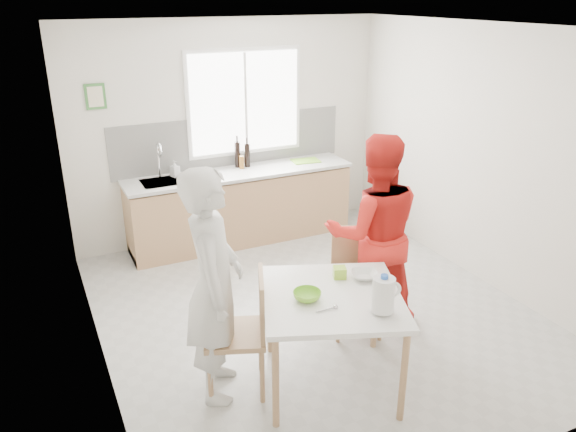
% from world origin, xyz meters
% --- Properties ---
extents(ground, '(4.50, 4.50, 0.00)m').
position_xyz_m(ground, '(0.00, 0.00, 0.00)').
color(ground, '#B7B7B2').
rests_on(ground, ground).
extents(room_shell, '(4.50, 4.50, 4.50)m').
position_xyz_m(room_shell, '(0.00, 0.00, 1.64)').
color(room_shell, silver).
rests_on(room_shell, ground).
extents(window, '(1.50, 0.06, 1.30)m').
position_xyz_m(window, '(0.20, 2.23, 1.70)').
color(window, white).
rests_on(window, room_shell).
extents(backsplash, '(3.00, 0.02, 0.65)m').
position_xyz_m(backsplash, '(0.00, 2.24, 1.23)').
color(backsplash, white).
rests_on(backsplash, room_shell).
extents(picture_frame, '(0.22, 0.03, 0.28)m').
position_xyz_m(picture_frame, '(-1.55, 2.23, 1.90)').
color(picture_frame, '#3B7C38').
rests_on(picture_frame, room_shell).
extents(kitchen_counter, '(2.84, 0.64, 1.37)m').
position_xyz_m(kitchen_counter, '(-0.00, 1.95, 0.42)').
color(kitchen_counter, tan).
rests_on(kitchen_counter, ground).
extents(dining_table, '(1.36, 1.36, 0.81)m').
position_xyz_m(dining_table, '(-0.39, -1.01, 0.73)').
color(dining_table, white).
rests_on(dining_table, ground).
extents(chair_left, '(0.60, 0.60, 1.00)m').
position_xyz_m(chair_left, '(-1.02, -0.77, 0.55)').
color(chair_left, tan).
rests_on(chair_left, ground).
extents(chair_far, '(0.58, 0.58, 0.97)m').
position_xyz_m(chair_far, '(0.23, -0.38, 0.54)').
color(chair_far, tan).
rests_on(chair_far, ground).
extents(person_white, '(0.66, 0.79, 1.86)m').
position_xyz_m(person_white, '(-1.23, -0.69, 0.93)').
color(person_white, silver).
rests_on(person_white, ground).
extents(person_red, '(1.10, 0.98, 1.85)m').
position_xyz_m(person_red, '(0.40, -0.39, 0.93)').
color(person_red, red).
rests_on(person_red, ground).
extents(bowl_green, '(0.28, 0.28, 0.07)m').
position_xyz_m(bowl_green, '(-0.60, -0.99, 0.84)').
color(bowl_green, '#81D230').
rests_on(bowl_green, dining_table).
extents(bowl_white, '(0.29, 0.29, 0.05)m').
position_xyz_m(bowl_white, '(-0.02, -0.89, 0.84)').
color(bowl_white, silver).
rests_on(bowl_white, dining_table).
extents(milk_jug, '(0.22, 0.16, 0.29)m').
position_xyz_m(milk_jug, '(-0.19, -1.39, 0.96)').
color(milk_jug, white).
rests_on(milk_jug, dining_table).
extents(green_box, '(0.13, 0.13, 0.09)m').
position_xyz_m(green_box, '(-0.20, -0.79, 0.86)').
color(green_box, '#9ACF2F').
rests_on(green_box, dining_table).
extents(spoon, '(0.16, 0.02, 0.01)m').
position_xyz_m(spoon, '(-0.55, -1.19, 0.82)').
color(spoon, '#A5A5AA').
rests_on(spoon, dining_table).
extents(cutting_board, '(0.38, 0.29, 0.01)m').
position_xyz_m(cutting_board, '(0.92, 1.98, 0.93)').
color(cutting_board, '#81CA2E').
rests_on(cutting_board, kitchen_counter).
extents(wine_bottle_a, '(0.07, 0.07, 0.32)m').
position_xyz_m(wine_bottle_a, '(0.04, 2.12, 1.08)').
color(wine_bottle_a, black).
rests_on(wine_bottle_a, kitchen_counter).
extents(wine_bottle_b, '(0.07, 0.07, 0.30)m').
position_xyz_m(wine_bottle_b, '(0.15, 2.08, 1.07)').
color(wine_bottle_b, black).
rests_on(wine_bottle_b, kitchen_counter).
extents(jar_amber, '(0.06, 0.06, 0.16)m').
position_xyz_m(jar_amber, '(0.06, 2.04, 1.00)').
color(jar_amber, '#955D20').
rests_on(jar_amber, kitchen_counter).
extents(soap_bottle, '(0.11, 0.12, 0.19)m').
position_xyz_m(soap_bottle, '(-0.77, 2.08, 1.02)').
color(soap_bottle, '#999999').
rests_on(soap_bottle, kitchen_counter).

